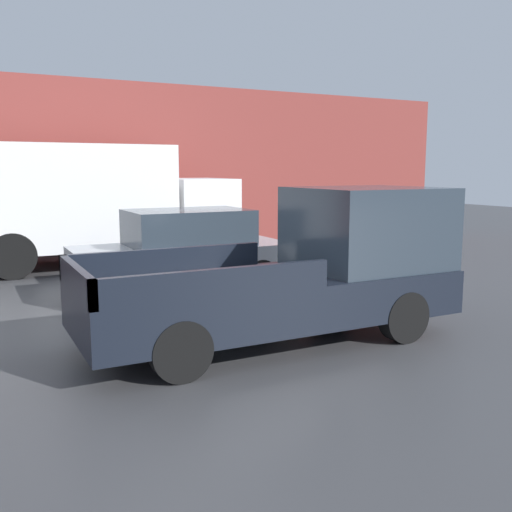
% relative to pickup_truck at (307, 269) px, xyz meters
% --- Properties ---
extents(ground_plane, '(60.00, 60.00, 0.00)m').
position_rel_pickup_truck_xyz_m(ground_plane, '(-1.82, 0.53, -1.03)').
color(ground_plane, '#3D3D3F').
extents(building_wall, '(28.00, 0.15, 5.16)m').
position_rel_pickup_truck_xyz_m(building_wall, '(-1.82, 10.49, 1.56)').
color(building_wall, brown).
rests_on(building_wall, ground).
extents(pickup_truck, '(5.56, 2.11, 2.24)m').
position_rel_pickup_truck_xyz_m(pickup_truck, '(0.00, 0.00, 0.00)').
color(pickup_truck, black).
rests_on(pickup_truck, ground).
extents(car, '(4.35, 1.86, 1.71)m').
position_rel_pickup_truck_xyz_m(car, '(-0.60, 3.69, -0.17)').
color(car, '#B7BABF').
rests_on(car, ground).
extents(delivery_truck, '(7.54, 2.58, 3.13)m').
position_rel_pickup_truck_xyz_m(delivery_truck, '(-1.83, 8.07, 0.69)').
color(delivery_truck, white).
rests_on(delivery_truck, ground).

